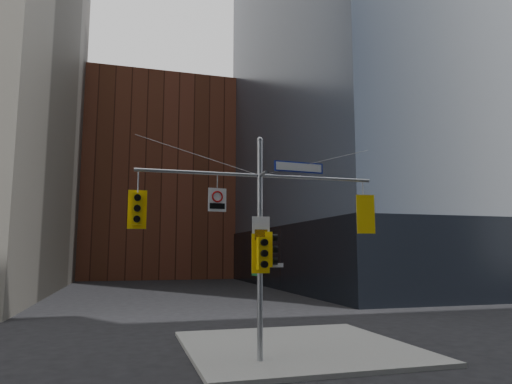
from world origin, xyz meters
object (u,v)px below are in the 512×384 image
traffic_light_pole_side (270,249)px  traffic_light_pole_front (262,253)px  traffic_light_east_arm (364,215)px  street_sign_blade (299,167)px  regulatory_sign_arm (217,199)px  signal_assembly (260,224)px  traffic_light_west_arm (137,209)px

traffic_light_pole_side → traffic_light_pole_front: size_ratio=0.90×
traffic_light_east_arm → traffic_light_pole_front: traffic_light_east_arm is taller
traffic_light_pole_front → street_sign_blade: 3.21m
traffic_light_pole_side → regulatory_sign_arm: bearing=104.3°
signal_assembly → street_sign_blade: size_ratio=4.48×
traffic_light_pole_side → traffic_light_pole_front: traffic_light_pole_side is taller
traffic_light_east_arm → street_sign_blade: 2.84m
traffic_light_east_arm → regulatory_sign_arm: regulatory_sign_arm is taller
traffic_light_pole_front → signal_assembly: bearing=88.2°
traffic_light_pole_side → signal_assembly: bearing=103.0°
traffic_light_east_arm → traffic_light_pole_front: size_ratio=1.06×
signal_assembly → traffic_light_east_arm: (3.76, 0.00, 0.38)m
traffic_light_pole_side → traffic_light_pole_front: 0.44m
traffic_light_pole_front → regulatory_sign_arm: 2.23m
street_sign_blade → traffic_light_pole_front: bearing=-173.3°
signal_assembly → street_sign_blade: signal_assembly is taller
signal_assembly → traffic_light_pole_front: 0.99m
signal_assembly → traffic_light_east_arm: bearing=0.0°
traffic_light_west_arm → traffic_light_pole_front: bearing=-3.0°
traffic_light_west_arm → traffic_light_pole_side: size_ratio=1.05×
traffic_light_west_arm → regulatory_sign_arm: (2.45, -0.03, 0.37)m
traffic_light_pole_side → street_sign_blade: 2.95m
street_sign_blade → traffic_light_east_arm: bearing=-4.5°
street_sign_blade → regulatory_sign_arm: size_ratio=2.39×
signal_assembly → traffic_light_west_arm: (-3.86, 0.01, 0.38)m
regulatory_sign_arm → street_sign_blade: bearing=-7.0°
traffic_light_pole_front → street_sign_blade: size_ratio=0.70×
traffic_light_east_arm → street_sign_blade: bearing=8.4°
traffic_light_west_arm → traffic_light_east_arm: (7.62, -0.01, 0.00)m
traffic_light_east_arm → regulatory_sign_arm: 5.19m
traffic_light_pole_front → traffic_light_east_arm: bearing=2.3°
traffic_light_west_arm → traffic_light_pole_front: size_ratio=0.95×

